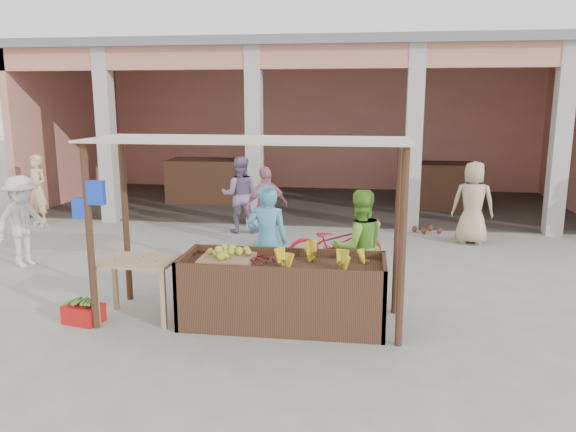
# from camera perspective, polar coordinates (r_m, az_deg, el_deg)

# --- Properties ---
(ground) EXTENTS (60.00, 60.00, 0.00)m
(ground) POSITION_cam_1_polar(r_m,az_deg,el_deg) (7.51, -4.35, -10.65)
(ground) COLOR gray
(ground) RESTS_ON ground
(market_building) EXTENTS (14.40, 6.40, 4.20)m
(market_building) POSITION_cam_1_polar(r_m,az_deg,el_deg) (15.77, 2.77, 11.19)
(market_building) COLOR #E68678
(market_building) RESTS_ON ground
(fruit_stall) EXTENTS (2.60, 0.95, 0.80)m
(fruit_stall) POSITION_cam_1_polar(r_m,az_deg,el_deg) (7.28, -0.52, -7.98)
(fruit_stall) COLOR #523121
(fruit_stall) RESTS_ON ground
(stall_awning) EXTENTS (4.09, 1.35, 2.39)m
(stall_awning) POSITION_cam_1_polar(r_m,az_deg,el_deg) (7.06, -4.61, 4.55)
(stall_awning) COLOR #523121
(stall_awning) RESTS_ON ground
(banana_heap) EXTENTS (1.16, 0.63, 0.21)m
(banana_heap) POSITION_cam_1_polar(r_m,az_deg,el_deg) (7.12, 3.75, -4.18)
(banana_heap) COLOR gold
(banana_heap) RESTS_ON fruit_stall
(melon_tray) EXTENTS (0.68, 0.59, 0.19)m
(melon_tray) POSITION_cam_1_polar(r_m,az_deg,el_deg) (7.32, -6.23, -3.94)
(melon_tray) COLOR #9A704F
(melon_tray) RESTS_ON fruit_stall
(berry_heap) EXTENTS (0.42, 0.34, 0.13)m
(berry_heap) POSITION_cam_1_polar(r_m,az_deg,el_deg) (7.16, -2.68, -4.41)
(berry_heap) COLOR maroon
(berry_heap) RESTS_ON fruit_stall
(side_table) EXTENTS (1.03, 0.70, 0.81)m
(side_table) POSITION_cam_1_polar(r_m,az_deg,el_deg) (7.64, -15.09, -5.26)
(side_table) COLOR tan
(side_table) RESTS_ON ground
(papaya_pile) EXTENTS (0.71, 0.40, 0.20)m
(papaya_pile) POSITION_cam_1_polar(r_m,az_deg,el_deg) (7.57, -15.19, -3.53)
(papaya_pile) COLOR #5C9530
(papaya_pile) RESTS_ON side_table
(red_crate) EXTENTS (0.53, 0.43, 0.24)m
(red_crate) POSITION_cam_1_polar(r_m,az_deg,el_deg) (7.89, -20.05, -9.29)
(red_crate) COLOR red
(red_crate) RESTS_ON ground
(plantain_bundle) EXTENTS (0.35, 0.25, 0.07)m
(plantain_bundle) POSITION_cam_1_polar(r_m,az_deg,el_deg) (7.84, -20.13, -8.22)
(plantain_bundle) COLOR #4D832F
(plantain_bundle) RESTS_ON red_crate
(produce_sacks) EXTENTS (0.93, 0.70, 0.57)m
(produce_sacks) POSITION_cam_1_polar(r_m,az_deg,el_deg) (12.55, 13.99, -0.43)
(produce_sacks) COLOR maroon
(produce_sacks) RESTS_ON ground
(vendor_blue) EXTENTS (0.70, 0.54, 1.79)m
(vendor_blue) POSITION_cam_1_polar(r_m,az_deg,el_deg) (8.13, -2.12, -2.23)
(vendor_blue) COLOR #4FB0D9
(vendor_blue) RESTS_ON ground
(vendor_green) EXTENTS (0.95, 0.75, 1.73)m
(vendor_green) POSITION_cam_1_polar(r_m,az_deg,el_deg) (7.93, 7.24, -2.87)
(vendor_green) COLOR #7CC63D
(vendor_green) RESTS_ON ground
(motorcycle) EXTENTS (1.13, 1.85, 0.91)m
(motorcycle) POSITION_cam_1_polar(r_m,az_deg,el_deg) (9.62, 4.81, -2.73)
(motorcycle) COLOR #AA1120
(motorcycle) RESTS_ON ground
(shopper_a) EXTENTS (0.91, 1.22, 1.71)m
(shopper_a) POSITION_cam_1_polar(r_m,az_deg,el_deg) (10.71, -25.38, -0.16)
(shopper_a) COLOR silver
(shopper_a) RESTS_ON ground
(shopper_b) EXTENTS (1.11, 1.05, 1.70)m
(shopper_b) POSITION_cam_1_polar(r_m,az_deg,el_deg) (10.93, -2.22, 1.18)
(shopper_b) COLOR #C77B93
(shopper_b) RESTS_ON ground
(shopper_c) EXTENTS (0.96, 0.69, 1.85)m
(shopper_c) POSITION_cam_1_polar(r_m,az_deg,el_deg) (11.77, 18.30, 1.71)
(shopper_c) COLOR tan
(shopper_c) RESTS_ON ground
(shopper_e) EXTENTS (0.78, 0.70, 1.70)m
(shopper_e) POSITION_cam_1_polar(r_m,az_deg,el_deg) (14.06, -24.11, 2.53)
(shopper_e) COLOR #ECBC84
(shopper_e) RESTS_ON ground
(shopper_f) EXTENTS (0.96, 0.66, 1.82)m
(shopper_f) POSITION_cam_1_polar(r_m,az_deg,el_deg) (12.21, -4.93, 2.53)
(shopper_f) COLOR gray
(shopper_f) RESTS_ON ground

